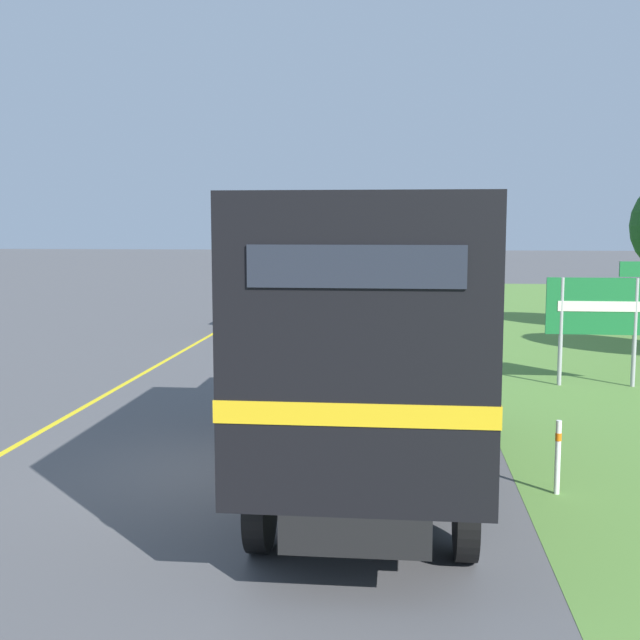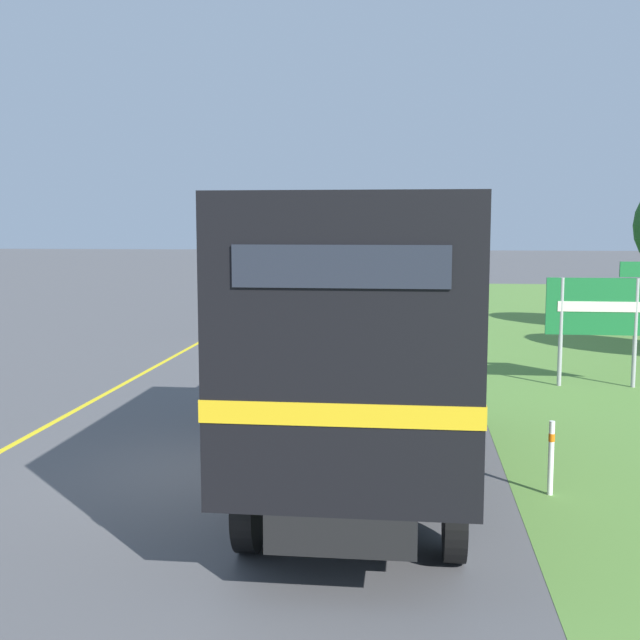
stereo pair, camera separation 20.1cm
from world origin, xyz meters
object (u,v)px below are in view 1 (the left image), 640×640
at_px(horse_trailer_truck, 372,331).
at_px(lead_car_blue_ahead, 391,276).
at_px(lead_car_white, 283,298).
at_px(delineator_post, 558,455).
at_px(highway_sign, 601,309).

bearing_deg(horse_trailer_truck, lead_car_blue_ahead, 90.33).
height_order(lead_car_white, delineator_post, lead_car_white).
height_order(horse_trailer_truck, highway_sign, horse_trailer_truck).
relative_size(lead_car_white, delineator_post, 4.51).
relative_size(lead_car_blue_ahead, delineator_post, 4.49).
bearing_deg(highway_sign, delineator_post, -106.87).
distance_m(highway_sign, delineator_post, 7.51).
relative_size(lead_car_blue_ahead, highway_sign, 1.62).
distance_m(lead_car_blue_ahead, highway_sign, 20.60).
xyz_separation_m(highway_sign, delineator_post, (-2.15, -7.11, -1.14)).
bearing_deg(horse_trailer_truck, lead_car_white, 102.63).
bearing_deg(lead_car_blue_ahead, horse_trailer_truck, -89.67).
xyz_separation_m(lead_car_blue_ahead, delineator_post, (2.51, -27.16, -0.51)).
bearing_deg(horse_trailer_truck, delineator_post, -4.39).
distance_m(lead_car_white, highway_sign, 11.91).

